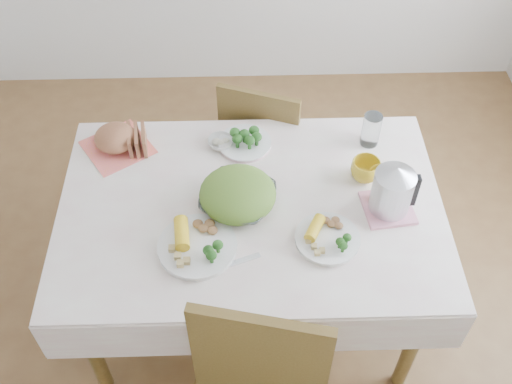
{
  "coord_description": "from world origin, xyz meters",
  "views": [
    {
      "loc": [
        -0.02,
        -1.5,
        2.55
      ],
      "look_at": [
        0.02,
        0.02,
        0.82
      ],
      "focal_mm": 42.0,
      "sensor_mm": 36.0,
      "label": 1
    }
  ],
  "objects_px": {
    "salad_bowl": "(238,199)",
    "chair_far": "(269,137)",
    "dinner_plate_left": "(197,247)",
    "yellow_mug": "(365,170)",
    "electric_kettle": "(393,188)",
    "dinner_plate_right": "(327,239)",
    "dining_table": "(252,262)"
  },
  "relations": [
    {
      "from": "salad_bowl",
      "to": "dinner_plate_right",
      "type": "xyz_separation_m",
      "value": [
        0.33,
        -0.18,
        -0.02
      ]
    },
    {
      "from": "dining_table",
      "to": "yellow_mug",
      "type": "bearing_deg",
      "value": 16.16
    },
    {
      "from": "dinner_plate_left",
      "to": "yellow_mug",
      "type": "distance_m",
      "value": 0.74
    },
    {
      "from": "salad_bowl",
      "to": "yellow_mug",
      "type": "relative_size",
      "value": 2.33
    },
    {
      "from": "salad_bowl",
      "to": "electric_kettle",
      "type": "xyz_separation_m",
      "value": [
        0.58,
        -0.04,
        0.09
      ]
    },
    {
      "from": "dinner_plate_left",
      "to": "yellow_mug",
      "type": "bearing_deg",
      "value": 26.7
    },
    {
      "from": "dinner_plate_left",
      "to": "chair_far",
      "type": "bearing_deg",
      "value": 71.19
    },
    {
      "from": "salad_bowl",
      "to": "electric_kettle",
      "type": "distance_m",
      "value": 0.59
    },
    {
      "from": "dinner_plate_right",
      "to": "chair_far",
      "type": "bearing_deg",
      "value": 101.09
    },
    {
      "from": "yellow_mug",
      "to": "electric_kettle",
      "type": "relative_size",
      "value": 0.55
    },
    {
      "from": "dining_table",
      "to": "electric_kettle",
      "type": "height_order",
      "value": "electric_kettle"
    },
    {
      "from": "chair_far",
      "to": "dinner_plate_left",
      "type": "xyz_separation_m",
      "value": [
        -0.31,
        -0.9,
        0.31
      ]
    },
    {
      "from": "dining_table",
      "to": "chair_far",
      "type": "height_order",
      "value": "chair_far"
    },
    {
      "from": "salad_bowl",
      "to": "dinner_plate_right",
      "type": "relative_size",
      "value": 1.14
    },
    {
      "from": "dining_table",
      "to": "dinner_plate_right",
      "type": "relative_size",
      "value": 5.74
    },
    {
      "from": "yellow_mug",
      "to": "electric_kettle",
      "type": "xyz_separation_m",
      "value": [
        0.07,
        -0.17,
        0.07
      ]
    },
    {
      "from": "dining_table",
      "to": "electric_kettle",
      "type": "xyz_separation_m",
      "value": [
        0.53,
        -0.03,
        0.51
      ]
    },
    {
      "from": "dining_table",
      "to": "dinner_plate_right",
      "type": "bearing_deg",
      "value": -32.46
    },
    {
      "from": "dinner_plate_right",
      "to": "salad_bowl",
      "type": "bearing_deg",
      "value": 150.93
    },
    {
      "from": "dinner_plate_right",
      "to": "electric_kettle",
      "type": "xyz_separation_m",
      "value": [
        0.25,
        0.14,
        0.11
      ]
    },
    {
      "from": "dining_table",
      "to": "dinner_plate_left",
      "type": "distance_m",
      "value": 0.49
    },
    {
      "from": "chair_far",
      "to": "salad_bowl",
      "type": "height_order",
      "value": "chair_far"
    },
    {
      "from": "dining_table",
      "to": "chair_far",
      "type": "relative_size",
      "value": 1.58
    },
    {
      "from": "salad_bowl",
      "to": "electric_kettle",
      "type": "bearing_deg",
      "value": -3.78
    },
    {
      "from": "salad_bowl",
      "to": "chair_far",
      "type": "bearing_deg",
      "value": 77.33
    },
    {
      "from": "dinner_plate_left",
      "to": "yellow_mug",
      "type": "xyz_separation_m",
      "value": [
        0.66,
        0.33,
        0.04
      ]
    },
    {
      "from": "dining_table",
      "to": "yellow_mug",
      "type": "distance_m",
      "value": 0.65
    },
    {
      "from": "salad_bowl",
      "to": "electric_kettle",
      "type": "relative_size",
      "value": 1.29
    },
    {
      "from": "dining_table",
      "to": "salad_bowl",
      "type": "distance_m",
      "value": 0.42
    },
    {
      "from": "chair_far",
      "to": "salad_bowl",
      "type": "relative_size",
      "value": 3.19
    },
    {
      "from": "chair_far",
      "to": "dinner_plate_left",
      "type": "bearing_deg",
      "value": 90.84
    },
    {
      "from": "yellow_mug",
      "to": "electric_kettle",
      "type": "bearing_deg",
      "value": -68.0
    }
  ]
}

